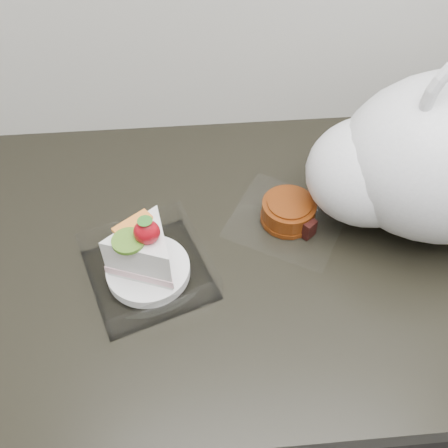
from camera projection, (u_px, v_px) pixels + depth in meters
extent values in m
cube|color=black|center=(305.00, 364.00, 1.17)|extent=(2.00, 0.60, 0.86)
cube|color=black|center=(338.00, 243.00, 0.83)|extent=(2.04, 0.64, 0.04)
cube|color=white|center=(149.00, 274.00, 0.76)|extent=(0.22, 0.22, 0.00)
cylinder|color=white|center=(148.00, 270.00, 0.75)|extent=(0.13, 0.13, 0.02)
ellipsoid|color=red|center=(147.00, 232.00, 0.67)|extent=(0.04, 0.03, 0.04)
cone|color=#2D7223|center=(145.00, 223.00, 0.66)|extent=(0.02, 0.02, 0.01)
cylinder|color=#5B9029|center=(128.00, 241.00, 0.68)|extent=(0.05, 0.05, 0.01)
cube|color=orange|center=(132.00, 224.00, 0.70)|extent=(0.06, 0.05, 0.01)
cube|color=white|center=(287.00, 219.00, 0.84)|extent=(0.24, 0.23, 0.00)
cylinder|color=maroon|center=(288.00, 211.00, 0.82)|extent=(0.11, 0.11, 0.04)
cylinder|color=maroon|center=(288.00, 217.00, 0.83)|extent=(0.12, 0.12, 0.01)
cylinder|color=maroon|center=(290.00, 203.00, 0.81)|extent=(0.09, 0.09, 0.00)
cube|color=black|center=(307.00, 227.00, 0.80)|extent=(0.03, 0.03, 0.03)
ellipsoid|color=white|center=(371.00, 172.00, 0.77)|extent=(0.22, 0.20, 0.17)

